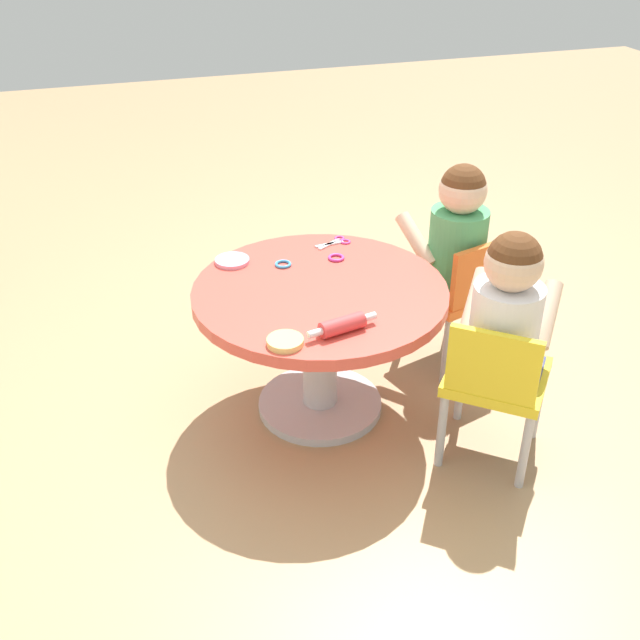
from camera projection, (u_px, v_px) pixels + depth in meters
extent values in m
plane|color=tan|center=(320.00, 407.00, 2.71)|extent=(10.00, 10.00, 0.00)
cylinder|color=silver|center=(320.00, 404.00, 2.70)|extent=(0.44, 0.44, 0.03)
cylinder|color=silver|center=(320.00, 355.00, 2.60)|extent=(0.12, 0.12, 0.45)
cylinder|color=#D84C3F|center=(320.00, 293.00, 2.47)|extent=(0.84, 0.84, 0.04)
cylinder|color=#B7B7BC|center=(538.00, 403.00, 2.50)|extent=(0.03, 0.03, 0.28)
cylinder|color=#B7B7BC|center=(461.00, 385.00, 2.59)|extent=(0.03, 0.03, 0.28)
cylinder|color=#B7B7BC|center=(525.00, 451.00, 2.30)|extent=(0.03, 0.03, 0.28)
cylinder|color=#B7B7BC|center=(442.00, 430.00, 2.38)|extent=(0.03, 0.03, 0.28)
cube|color=yellow|center=(497.00, 377.00, 2.36)|extent=(0.42, 0.42, 0.04)
cube|color=yellow|center=(493.00, 366.00, 2.19)|extent=(0.19, 0.22, 0.22)
cube|color=#3F4772|center=(497.00, 376.00, 2.36)|extent=(0.38, 0.38, 0.04)
cylinder|color=white|center=(504.00, 330.00, 2.27)|extent=(0.21, 0.21, 0.30)
sphere|color=beige|center=(514.00, 263.00, 2.15)|extent=(0.17, 0.17, 0.17)
sphere|color=#593319|center=(514.00, 259.00, 2.15)|extent=(0.16, 0.16, 0.16)
cylinder|color=beige|center=(547.00, 315.00, 2.30)|extent=(0.20, 0.18, 0.17)
cylinder|color=beige|center=(476.00, 301.00, 2.37)|extent=(0.20, 0.18, 0.17)
cylinder|color=#B7B7BC|center=(451.00, 302.00, 3.08)|extent=(0.03, 0.03, 0.28)
cylinder|color=#B7B7BC|center=(401.00, 321.00, 2.95)|extent=(0.03, 0.03, 0.28)
cylinder|color=#B7B7BC|center=(497.00, 330.00, 2.89)|extent=(0.03, 0.03, 0.28)
cylinder|color=#B7B7BC|center=(446.00, 351.00, 2.77)|extent=(0.03, 0.03, 0.28)
cube|color=orange|center=(452.00, 290.00, 2.84)|extent=(0.37, 0.37, 0.04)
cube|color=orange|center=(481.00, 274.00, 2.68)|extent=(0.10, 0.27, 0.22)
cube|color=#3F4772|center=(452.00, 289.00, 2.84)|extent=(0.34, 0.33, 0.04)
cylinder|color=#4CA566|center=(457.00, 249.00, 2.75)|extent=(0.21, 0.21, 0.30)
sphere|color=beige|center=(463.00, 190.00, 2.63)|extent=(0.17, 0.17, 0.17)
sphere|color=#593319|center=(463.00, 187.00, 2.63)|extent=(0.16, 0.16, 0.16)
cylinder|color=beige|center=(461.00, 226.00, 2.86)|extent=(0.22, 0.11, 0.17)
cylinder|color=beige|center=(416.00, 240.00, 2.76)|extent=(0.22, 0.11, 0.17)
cylinder|color=#D83F3F|center=(342.00, 325.00, 2.21)|extent=(0.08, 0.15, 0.05)
cylinder|color=white|center=(315.00, 333.00, 2.18)|extent=(0.03, 0.05, 0.02)
cylinder|color=white|center=(369.00, 317.00, 2.25)|extent=(0.03, 0.05, 0.02)
cube|color=silver|center=(329.00, 244.00, 2.73)|extent=(0.07, 0.10, 0.01)
cube|color=silver|center=(329.00, 244.00, 2.73)|extent=(0.03, 0.11, 0.01)
torus|color=#D83F99|center=(339.00, 238.00, 2.78)|extent=(0.05, 0.05, 0.01)
torus|color=#D83F99|center=(345.00, 242.00, 2.75)|extent=(0.05, 0.05, 0.01)
cylinder|color=pink|center=(232.00, 261.00, 2.61)|extent=(0.12, 0.12, 0.01)
cylinder|color=#F2CC72|center=(285.00, 342.00, 2.17)|extent=(0.11, 0.11, 0.02)
torus|color=#D83FA5|center=(336.00, 258.00, 2.64)|extent=(0.06, 0.06, 0.01)
torus|color=#3F99D8|center=(283.00, 264.00, 2.59)|extent=(0.06, 0.06, 0.01)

